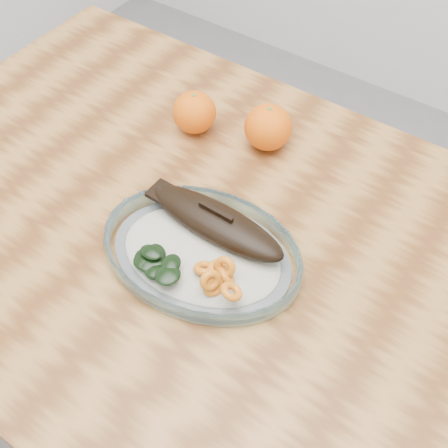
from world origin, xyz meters
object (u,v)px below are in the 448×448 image
object	(u,v)px
orange_right	(268,127)
dining_table	(199,264)
orange_left	(194,112)
plated_meal	(202,249)

from	to	relation	value
orange_right	dining_table	bearing A→B (deg)	-87.55
dining_table	orange_right	world-z (taller)	orange_right
dining_table	orange_left	world-z (taller)	orange_left
orange_left	orange_right	world-z (taller)	orange_right
dining_table	plated_meal	size ratio (longest dim) A/B	1.88
dining_table	plated_meal	xyz separation A→B (m)	(0.04, -0.04, 0.12)
dining_table	orange_left	bearing A→B (deg)	127.06
dining_table	plated_meal	bearing A→B (deg)	-45.62
orange_left	orange_right	bearing A→B (deg)	16.17
plated_meal	orange_left	world-z (taller)	same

